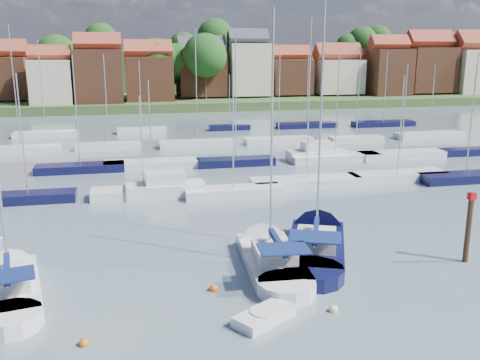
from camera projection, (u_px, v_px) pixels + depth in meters
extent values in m
plane|color=#4B5A66|center=(195.00, 152.00, 68.25)|extent=(260.00, 260.00, 0.00)
cube|color=silver|center=(10.00, 292.00, 28.79)|extent=(4.34, 7.68, 1.20)
cone|color=silver|center=(10.00, 262.00, 32.83)|extent=(3.63, 4.03, 3.01)
cylinder|color=silver|center=(11.00, 323.00, 25.57)|extent=(3.53, 3.53, 1.20)
cube|color=beige|center=(9.00, 279.00, 28.12)|extent=(2.65, 3.36, 0.70)
cylinder|color=#B2B2B7|center=(7.00, 271.00, 27.01)|extent=(0.86, 3.96, 0.10)
cube|color=navy|center=(7.00, 269.00, 26.98)|extent=(1.02, 3.80, 0.35)
cube|color=navy|center=(6.00, 276.00, 25.78)|extent=(2.86, 2.26, 0.08)
cube|color=silver|center=(272.00, 263.00, 32.66)|extent=(3.73, 7.96, 1.20)
cone|color=silver|center=(258.00, 236.00, 37.32)|extent=(3.47, 3.98, 3.24)
cylinder|color=silver|center=(286.00, 291.00, 28.93)|extent=(3.44, 3.44, 1.20)
cube|color=beige|center=(274.00, 252.00, 31.91)|extent=(2.47, 3.38, 0.70)
cylinder|color=#B2B2B7|center=(272.00, 135.00, 31.29)|extent=(0.14, 0.14, 14.39)
cylinder|color=#B2B2B7|center=(278.00, 245.00, 30.67)|extent=(0.38, 4.32, 0.10)
cube|color=navy|center=(278.00, 242.00, 30.63)|extent=(0.56, 4.11, 0.35)
cube|color=navy|center=(284.00, 249.00, 29.25)|extent=(2.87, 2.12, 0.08)
cube|color=black|center=(316.00, 250.00, 34.76)|extent=(6.51, 9.27, 1.20)
cone|color=black|center=(318.00, 224.00, 39.87)|extent=(4.86, 5.19, 3.56)
cylinder|color=black|center=(313.00, 277.00, 30.67)|extent=(4.64, 4.64, 1.20)
cube|color=beige|center=(316.00, 239.00, 33.96)|extent=(3.65, 4.24, 0.70)
cylinder|color=#B2B2B7|center=(321.00, 115.00, 33.22)|extent=(0.14, 0.14, 16.20)
cylinder|color=#B2B2B7|center=(316.00, 233.00, 32.62)|extent=(1.87, 4.44, 0.10)
cube|color=navy|center=(316.00, 231.00, 32.58)|extent=(1.97, 4.30, 0.35)
cube|color=navy|center=(315.00, 237.00, 31.07)|extent=(3.61, 3.12, 0.08)
cube|color=silver|center=(264.00, 317.00, 26.16)|extent=(3.45, 2.95, 0.62)
cylinder|color=silver|center=(264.00, 314.00, 26.11)|extent=(1.47, 1.47, 0.40)
cylinder|color=#4C331E|center=(467.00, 245.00, 33.26)|extent=(0.36, 0.36, 6.75)
cube|color=red|center=(472.00, 196.00, 32.50)|extent=(0.40, 0.40, 0.44)
sphere|color=#D85914|center=(84.00, 345.00, 24.11)|extent=(0.47, 0.47, 0.47)
sphere|color=#D85914|center=(214.00, 290.00, 29.54)|extent=(0.50, 0.50, 0.50)
sphere|color=beige|center=(333.00, 312.00, 27.18)|extent=(0.48, 0.48, 0.48)
sphere|color=#D85914|center=(263.00, 241.00, 37.07)|extent=(0.47, 0.47, 0.47)
cube|color=black|center=(28.00, 198.00, 46.21)|extent=(8.01, 2.24, 1.00)
cylinder|color=#B2B2B7|center=(22.00, 135.00, 44.86)|extent=(0.12, 0.12, 10.16)
cube|color=silver|center=(144.00, 193.00, 47.90)|extent=(9.22, 2.58, 1.00)
cylinder|color=#B2B2B7|center=(141.00, 143.00, 46.79)|extent=(0.12, 0.12, 8.18)
cube|color=silver|center=(233.00, 193.00, 48.01)|extent=(8.78, 2.46, 1.00)
cylinder|color=#B2B2B7|center=(233.00, 126.00, 46.54)|extent=(0.12, 0.12, 11.06)
cube|color=silver|center=(306.00, 183.00, 51.51)|extent=(10.79, 3.02, 1.00)
cylinder|color=#B2B2B7|center=(309.00, 100.00, 49.59)|extent=(0.12, 0.12, 14.87)
cube|color=silver|center=(397.00, 177.00, 53.84)|extent=(10.13, 2.84, 1.00)
cylinder|color=#B2B2B7|center=(401.00, 125.00, 52.56)|extent=(0.12, 0.12, 9.59)
cube|color=black|center=(465.00, 178.00, 53.36)|extent=(9.52, 2.67, 1.00)
cylinder|color=#B2B2B7|center=(472.00, 114.00, 51.81)|extent=(0.12, 0.12, 11.77)
cube|color=silver|center=(166.00, 191.00, 48.07)|extent=(7.00, 2.60, 1.40)
cube|color=silver|center=(165.00, 179.00, 47.81)|extent=(3.50, 2.20, 1.30)
cube|color=black|center=(80.00, 169.00, 57.46)|extent=(9.30, 2.60, 1.00)
cylinder|color=#B2B2B7|center=(76.00, 111.00, 55.95)|extent=(0.12, 0.12, 11.48)
cube|color=silver|center=(152.00, 165.00, 59.37)|extent=(10.40, 2.91, 1.00)
cylinder|color=#B2B2B7|center=(150.00, 121.00, 58.19)|extent=(0.12, 0.12, 8.77)
cube|color=black|center=(236.00, 162.00, 60.61)|extent=(8.80, 2.46, 1.00)
cylinder|color=#B2B2B7|center=(236.00, 94.00, 58.75)|extent=(0.12, 0.12, 14.33)
cube|color=silver|center=(335.00, 158.00, 62.93)|extent=(10.73, 3.00, 1.00)
cylinder|color=#B2B2B7|center=(337.00, 102.00, 61.34)|extent=(0.12, 0.12, 12.14)
cube|color=silver|center=(401.00, 155.00, 64.47)|extent=(10.48, 2.93, 1.00)
cylinder|color=#B2B2B7|center=(405.00, 109.00, 63.10)|extent=(0.12, 0.12, 10.28)
cube|color=black|center=(468.00, 152.00, 66.43)|extent=(6.84, 1.91, 1.00)
cylinder|color=#B2B2B7|center=(472.00, 113.00, 65.24)|extent=(0.12, 0.12, 8.82)
cube|color=silver|center=(317.00, 156.00, 63.29)|extent=(7.00, 2.60, 1.40)
cube|color=silver|center=(317.00, 147.00, 63.03)|extent=(3.50, 2.20, 1.30)
cube|color=silver|center=(21.00, 150.00, 67.72)|extent=(9.71, 2.72, 1.00)
cylinder|color=#B2B2B7|center=(14.00, 87.00, 65.80)|extent=(0.12, 0.12, 14.88)
cube|color=silver|center=(109.00, 147.00, 70.23)|extent=(8.49, 2.38, 1.00)
cylinder|color=#B2B2B7|center=(106.00, 99.00, 68.73)|extent=(0.12, 0.12, 11.31)
cube|color=silver|center=(197.00, 144.00, 71.91)|extent=(10.16, 2.85, 1.00)
cylinder|color=#B2B2B7|center=(196.00, 86.00, 70.02)|extent=(0.12, 0.12, 14.59)
cube|color=silver|center=(278.00, 141.00, 74.35)|extent=(9.53, 2.67, 1.00)
cylinder|color=#B2B2B7|center=(279.00, 94.00, 72.78)|extent=(0.12, 0.12, 11.91)
cube|color=silver|center=(356.00, 140.00, 75.27)|extent=(7.62, 2.13, 1.00)
cylinder|color=#B2B2B7|center=(359.00, 93.00, 73.68)|extent=(0.12, 0.12, 12.13)
cube|color=silver|center=(429.00, 136.00, 78.77)|extent=(10.17, 2.85, 1.00)
cylinder|color=#B2B2B7|center=(433.00, 99.00, 77.47)|extent=(0.12, 0.12, 9.73)
cube|color=silver|center=(46.00, 135.00, 79.73)|extent=(9.24, 2.59, 1.00)
cylinder|color=#B2B2B7|center=(42.00, 87.00, 78.01)|extent=(0.12, 0.12, 13.17)
cube|color=silver|center=(142.00, 131.00, 83.33)|extent=(7.57, 2.12, 1.00)
cylinder|color=#B2B2B7|center=(140.00, 95.00, 81.97)|extent=(0.12, 0.12, 10.24)
cube|color=black|center=(230.00, 128.00, 86.34)|extent=(6.58, 1.84, 1.00)
cylinder|color=#B2B2B7|center=(229.00, 100.00, 85.25)|extent=(0.12, 0.12, 8.01)
cube|color=black|center=(306.00, 126.00, 88.95)|extent=(9.92, 2.78, 1.00)
cylinder|color=#B2B2B7|center=(308.00, 89.00, 87.51)|extent=(0.12, 0.12, 10.92)
cube|color=black|center=(383.00, 124.00, 90.69)|extent=(10.55, 2.95, 1.00)
cylinder|color=#B2B2B7|center=(386.00, 87.00, 89.18)|extent=(0.12, 0.12, 11.51)
cube|color=#44592C|center=(157.00, 97.00, 141.21)|extent=(200.00, 70.00, 3.00)
cube|color=#44592C|center=(151.00, 74.00, 163.78)|extent=(200.00, 60.00, 14.00)
cube|color=brown|center=(4.00, 78.00, 114.59)|extent=(10.37, 9.97, 8.73)
cube|color=brown|center=(1.00, 51.00, 113.23)|extent=(10.57, 5.13, 5.13)
cube|color=beige|center=(52.00, 82.00, 108.60)|extent=(8.09, 8.80, 8.96)
cube|color=brown|center=(50.00, 55.00, 107.28)|extent=(8.25, 4.00, 4.00)
cube|color=brown|center=(99.00, 76.00, 111.16)|extent=(9.36, 10.17, 10.97)
cube|color=brown|center=(97.00, 44.00, 109.56)|extent=(9.54, 4.63, 4.63)
cube|color=brown|center=(149.00, 79.00, 115.08)|extent=(9.90, 8.56, 9.42)
cube|color=brown|center=(148.00, 51.00, 113.65)|extent=(10.10, 4.90, 4.90)
cube|color=brown|center=(202.00, 74.00, 122.15)|extent=(10.59, 8.93, 9.49)
cube|color=#383A42|center=(201.00, 47.00, 120.69)|extent=(10.80, 5.24, 5.24)
cube|color=beige|center=(248.00, 69.00, 123.25)|extent=(9.01, 8.61, 11.65)
cube|color=#383A42|center=(248.00, 38.00, 121.57)|extent=(9.19, 4.46, 4.46)
cube|color=brown|center=(289.00, 77.00, 126.97)|extent=(9.10, 9.34, 8.00)
cube|color=brown|center=(290.00, 55.00, 125.73)|extent=(9.28, 4.50, 4.50)
cube|color=beige|center=(337.00, 76.00, 129.01)|extent=(10.86, 9.59, 7.88)
cube|color=brown|center=(338.00, 54.00, 127.73)|extent=(11.07, 5.37, 5.37)
cube|color=brown|center=(387.00, 72.00, 128.65)|extent=(9.18, 9.96, 10.97)
cube|color=brown|center=(389.00, 44.00, 127.05)|extent=(9.36, 4.54, 4.54)
cube|color=brown|center=(427.00, 70.00, 132.10)|extent=(11.39, 9.67, 10.76)
cube|color=brown|center=(430.00, 41.00, 130.45)|extent=(11.62, 5.64, 5.64)
cube|color=beige|center=(478.00, 72.00, 133.09)|extent=(12.95, 8.52, 10.80)
cylinder|color=#382619|center=(361.00, 64.00, 149.40)|extent=(0.50, 0.50, 4.47)
sphere|color=#264F18|center=(362.00, 41.00, 147.93)|extent=(8.18, 8.18, 8.18)
cylinder|color=#382619|center=(178.00, 89.00, 121.07)|extent=(0.50, 0.50, 4.46)
sphere|color=#264F18|center=(177.00, 62.00, 119.61)|extent=(8.15, 8.15, 8.15)
cylinder|color=#382619|center=(216.00, 65.00, 139.16)|extent=(0.50, 0.50, 5.15)
sphere|color=#264F18|center=(215.00, 37.00, 137.47)|extent=(9.41, 9.41, 9.41)
cylinder|color=#382619|center=(102.00, 65.00, 135.76)|extent=(0.50, 0.50, 4.56)
sphere|color=#264F18|center=(101.00, 40.00, 134.26)|extent=(8.34, 8.34, 8.34)
cylinder|color=#382619|center=(59.00, 86.00, 124.37)|extent=(0.50, 0.50, 5.15)
sphere|color=#264F18|center=(57.00, 55.00, 122.68)|extent=(9.42, 9.42, 9.42)
cylinder|color=#382619|center=(216.00, 87.00, 131.58)|extent=(0.50, 0.50, 3.77)
sphere|color=#264F18|center=(216.00, 66.00, 130.35)|extent=(6.89, 6.89, 6.89)
cylinder|color=#382619|center=(205.00, 88.00, 117.39)|extent=(0.50, 0.50, 5.21)
sphere|color=#264F18|center=(205.00, 55.00, 115.68)|extent=(9.53, 9.53, 9.53)
cylinder|color=#382619|center=(401.00, 86.00, 138.60)|extent=(0.50, 0.50, 2.97)
sphere|color=#264F18|center=(402.00, 71.00, 137.62)|extent=(5.44, 5.44, 5.44)
cylinder|color=#382619|center=(158.00, 89.00, 118.02)|extent=(0.50, 0.50, 4.84)
sphere|color=#264F18|center=(157.00, 59.00, 116.43)|extent=(8.85, 8.85, 8.85)
cylinder|color=#382619|center=(347.00, 65.00, 148.85)|extent=(0.50, 0.50, 3.72)
sphere|color=#264F18|center=(348.00, 46.00, 147.63)|extent=(6.80, 6.80, 6.80)
cylinder|color=#382619|center=(387.00, 87.00, 129.75)|extent=(0.50, 0.50, 4.05)
sphere|color=#264F18|center=(388.00, 64.00, 128.42)|extent=(7.40, 7.40, 7.40)
cylinder|color=#382619|center=(184.00, 68.00, 137.24)|extent=(0.50, 0.50, 3.93)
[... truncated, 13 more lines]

